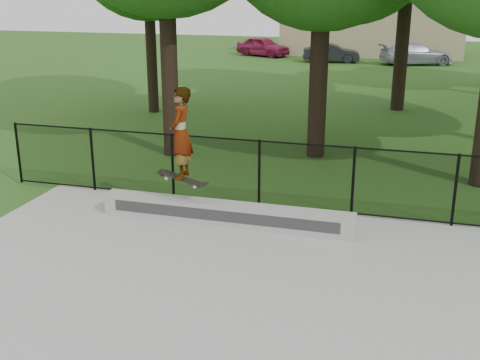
# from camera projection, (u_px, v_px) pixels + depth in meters

# --- Properties ---
(grind_ledge) EXTENTS (5.18, 0.40, 0.46)m
(grind_ledge) POSITION_uv_depth(u_px,v_px,m) (225.00, 214.00, 12.09)
(grind_ledge) COLOR #979793
(grind_ledge) RESTS_ON concrete_slab
(car_a) EXTENTS (4.07, 2.92, 1.30)m
(car_a) POSITION_uv_depth(u_px,v_px,m) (263.00, 46.00, 40.80)
(car_a) COLOR maroon
(car_a) RESTS_ON ground
(car_b) EXTENTS (3.32, 1.68, 1.16)m
(car_b) POSITION_uv_depth(u_px,v_px,m) (331.00, 53.00, 37.62)
(car_b) COLOR black
(car_b) RESTS_ON ground
(car_c) EXTENTS (4.40, 3.16, 1.27)m
(car_c) POSITION_uv_depth(u_px,v_px,m) (416.00, 54.00, 36.49)
(car_c) COLOR #999AAD
(car_c) RESTS_ON ground
(skater_airborne) EXTENTS (0.82, 0.70, 2.00)m
(skater_airborne) POSITION_uv_depth(u_px,v_px,m) (181.00, 135.00, 11.66)
(skater_airborne) COLOR black
(skater_airborne) RESTS_ON ground
(chainlink_fence) EXTENTS (16.06, 0.06, 1.50)m
(chainlink_fence) POSITION_uv_depth(u_px,v_px,m) (353.00, 181.00, 12.39)
(chainlink_fence) COLOR black
(chainlink_fence) RESTS_ON concrete_slab
(distant_building) EXTENTS (12.40, 6.40, 4.30)m
(distant_building) POSITION_uv_depth(u_px,v_px,m) (373.00, 22.00, 41.83)
(distant_building) COLOR tan
(distant_building) RESTS_ON ground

